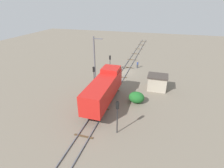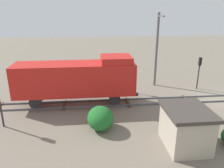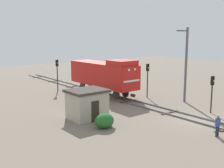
# 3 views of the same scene
# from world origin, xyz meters

# --- Properties ---
(ground_plane) EXTENTS (111.72, 111.72, 0.00)m
(ground_plane) POSITION_xyz_m (0.00, 0.00, 0.00)
(ground_plane) COLOR #756B5B
(railway_track) EXTENTS (2.40, 74.48, 0.16)m
(railway_track) POSITION_xyz_m (0.00, 0.00, 0.07)
(railway_track) COLOR #595960
(railway_track) RESTS_ON ground
(locomotive) EXTENTS (2.90, 11.60, 4.60)m
(locomotive) POSITION_xyz_m (0.00, 14.17, 2.77)
(locomotive) COLOR red
(locomotive) RESTS_ON railway_track
(traffic_signal_near) EXTENTS (0.32, 0.34, 3.72)m
(traffic_signal_near) POSITION_xyz_m (3.20, 0.56, 2.60)
(traffic_signal_near) COLOR #262628
(traffic_signal_near) RESTS_ON ground
(traffic_signal_mid) EXTENTS (0.32, 0.34, 4.20)m
(traffic_signal_mid) POSITION_xyz_m (3.40, 9.61, 2.92)
(traffic_signal_mid) COLOR #262628
(traffic_signal_mid) RESTS_ON ground
(traffic_signal_far) EXTENTS (0.32, 0.34, 4.38)m
(traffic_signal_far) POSITION_xyz_m (-3.60, 19.92, 3.04)
(traffic_signal_far) COLOR #262628
(traffic_signal_far) RESTS_ON ground
(worker_near_track) EXTENTS (0.38, 0.38, 1.70)m
(worker_near_track) POSITION_xyz_m (-2.40, -3.51, 1.00)
(worker_near_track) COLOR #262B38
(worker_near_track) RESTS_ON ground
(catenary_mast) EXTENTS (1.94, 0.28, 8.55)m
(catenary_mast) POSITION_xyz_m (4.94, 5.14, 4.52)
(catenary_mast) COLOR #595960
(catenary_mast) RESTS_ON ground
(relay_hut) EXTENTS (3.50, 2.90, 2.74)m
(relay_hut) POSITION_xyz_m (-7.50, 6.71, 1.39)
(relay_hut) COLOR #B2A893
(relay_hut) RESTS_ON ground
(bush_near) EXTENTS (2.47, 2.02, 1.79)m
(bush_near) POSITION_xyz_m (-4.69, 12.26, 0.90)
(bush_near) COLOR #1E6326
(bush_near) RESTS_ON ground
(bush_mid) EXTENTS (1.72, 1.41, 1.25)m
(bush_mid) POSITION_xyz_m (-7.92, 3.49, 0.63)
(bush_mid) COLOR #246126
(bush_mid) RESTS_ON ground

